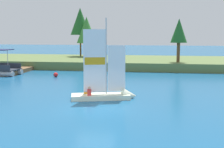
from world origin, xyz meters
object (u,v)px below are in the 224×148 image
(shoreline_tree_midleft, at_px, (80,21))
(shoreline_tree_midright, at_px, (179,31))
(sailboat, at_px, (112,93))
(channel_buoy, at_px, (56,75))
(shoreline_tree_centre, at_px, (87,30))
(wooden_dock, at_px, (19,71))

(shoreline_tree_midleft, bearing_deg, shoreline_tree_midright, -28.29)
(shoreline_tree_midleft, height_order, sailboat, shoreline_tree_midleft)
(sailboat, xyz_separation_m, channel_buoy, (-7.93, 10.10, -0.17))
(shoreline_tree_centre, bearing_deg, wooden_dock, -114.88)
(wooden_dock, bearing_deg, channel_buoy, -25.80)
(wooden_dock, bearing_deg, shoreline_tree_midleft, 71.68)
(shoreline_tree_midleft, distance_m, shoreline_tree_midright, 17.20)
(shoreline_tree_midleft, bearing_deg, channel_buoy, -85.27)
(shoreline_tree_midleft, height_order, shoreline_tree_midright, shoreline_tree_midleft)
(shoreline_tree_centre, relative_size, shoreline_tree_midright, 1.12)
(channel_buoy, bearing_deg, shoreline_tree_midleft, 94.73)
(channel_buoy, bearing_deg, shoreline_tree_midright, 29.97)
(sailboat, bearing_deg, shoreline_tree_midright, 56.58)
(sailboat, bearing_deg, shoreline_tree_centre, 92.09)
(shoreline_tree_midleft, bearing_deg, wooden_dock, -108.32)
(shoreline_tree_centre, height_order, sailboat, shoreline_tree_centre)
(shoreline_tree_midleft, relative_size, sailboat, 1.20)
(shoreline_tree_midleft, distance_m, shoreline_tree_centre, 2.15)
(shoreline_tree_midleft, relative_size, shoreline_tree_midright, 1.39)
(shoreline_tree_centre, xyz_separation_m, shoreline_tree_midright, (13.80, -7.09, -0.22))
(channel_buoy, bearing_deg, wooden_dock, 154.20)
(wooden_dock, distance_m, channel_buoy, 6.36)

